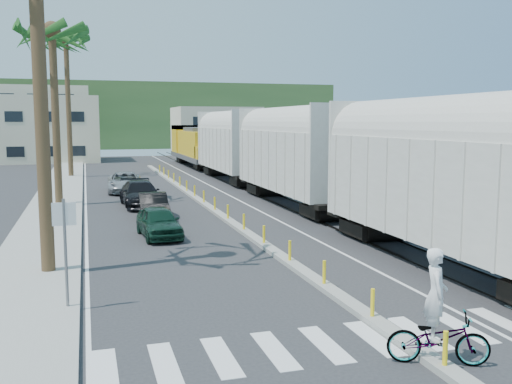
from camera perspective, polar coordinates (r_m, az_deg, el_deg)
ground at (r=15.71m, az=9.78°, el=-11.48°), size 140.00×140.00×0.00m
sidewalk at (r=38.66m, az=-19.19°, el=-0.59°), size 3.00×90.00×0.15m
rails at (r=43.22m, az=-0.84°, el=0.52°), size 1.56×100.00×0.06m
median at (r=34.28m, az=-5.22°, el=-1.13°), size 0.45×60.00×0.85m
crosswalk at (r=14.06m, az=13.51°, el=-13.82°), size 14.00×2.20×0.01m
lane_markings at (r=38.89m, az=-9.81°, el=-0.35°), size 9.42×90.00×0.01m
freight_train at (r=39.09m, az=0.78°, el=4.06°), size 3.00×60.94×5.85m
palm_trees at (r=36.50m, az=-19.41°, el=15.90°), size 3.50×37.20×13.75m
street_sign at (r=15.61m, az=-18.56°, el=-4.38°), size 0.60×0.08×3.00m
buildings at (r=84.96m, az=-16.59°, el=6.39°), size 38.00×27.00×10.00m
hillside at (r=113.51m, az=-13.41°, el=7.42°), size 80.00×20.00×12.00m
car_lead at (r=24.94m, az=-9.69°, el=-2.98°), size 2.09×4.09×1.32m
car_second at (r=29.62m, az=-10.25°, el=-1.39°), size 1.70×4.12×1.32m
car_third at (r=34.10m, az=-11.48°, el=-0.18°), size 2.57×5.31×1.48m
car_rear at (r=41.09m, az=-12.96°, el=0.96°), size 2.76×5.30×1.42m
cyclist at (r=12.55m, az=17.71°, el=-12.86°), size 2.29×2.62×2.45m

